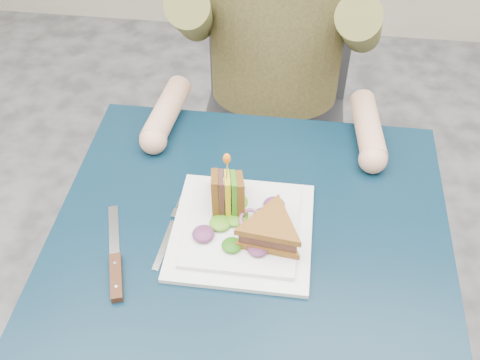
# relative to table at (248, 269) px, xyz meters

# --- Properties ---
(table) EXTENTS (0.75, 0.75, 0.73)m
(table) POSITION_rel_table_xyz_m (0.00, 0.00, 0.00)
(table) COLOR black
(table) RESTS_ON ground
(chair) EXTENTS (0.42, 0.40, 0.93)m
(chair) POSITION_rel_table_xyz_m (0.00, 0.72, -0.11)
(chair) COLOR #47474C
(chair) RESTS_ON ground
(plate) EXTENTS (0.26, 0.26, 0.02)m
(plate) POSITION_rel_table_xyz_m (-0.02, 0.03, 0.09)
(plate) COLOR white
(plate) RESTS_ON table
(sandwich_flat) EXTENTS (0.15, 0.15, 0.05)m
(sandwich_flat) POSITION_rel_table_xyz_m (0.04, 0.00, 0.12)
(sandwich_flat) COLOR brown
(sandwich_flat) RESTS_ON plate
(sandwich_upright) EXTENTS (0.08, 0.14, 0.14)m
(sandwich_upright) POSITION_rel_table_xyz_m (-0.05, 0.07, 0.13)
(sandwich_upright) COLOR brown
(sandwich_upright) RESTS_ON plate
(fork) EXTENTS (0.03, 0.18, 0.01)m
(fork) POSITION_rel_table_xyz_m (-0.15, 0.00, 0.08)
(fork) COLOR silver
(fork) RESTS_ON table
(knife) EXTENTS (0.09, 0.22, 0.02)m
(knife) POSITION_rel_table_xyz_m (-0.23, -0.09, 0.09)
(knife) COLOR silver
(knife) RESTS_ON table
(toothpick) EXTENTS (0.01, 0.01, 0.06)m
(toothpick) POSITION_rel_table_xyz_m (-0.05, 0.07, 0.20)
(toothpick) COLOR tan
(toothpick) RESTS_ON sandwich_upright
(toothpick_frill) EXTENTS (0.01, 0.01, 0.02)m
(toothpick_frill) POSITION_rel_table_xyz_m (-0.05, 0.07, 0.23)
(toothpick_frill) COLOR orange
(toothpick_frill) RESTS_ON sandwich_upright
(lettuce_spill) EXTENTS (0.15, 0.13, 0.02)m
(lettuce_spill) POSITION_rel_table_xyz_m (-0.01, 0.04, 0.11)
(lettuce_spill) COLOR #337A14
(lettuce_spill) RESTS_ON plate
(onion_ring) EXTENTS (0.04, 0.04, 0.02)m
(onion_ring) POSITION_rel_table_xyz_m (-0.00, 0.03, 0.11)
(onion_ring) COLOR #9E4C7A
(onion_ring) RESTS_ON plate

